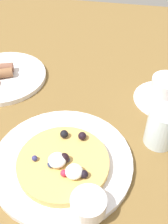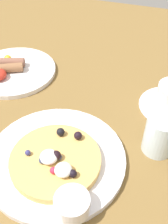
# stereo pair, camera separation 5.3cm
# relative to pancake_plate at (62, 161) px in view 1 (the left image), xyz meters

# --- Properties ---
(ground_plane) EXTENTS (1.75, 1.39, 0.03)m
(ground_plane) POSITION_rel_pancake_plate_xyz_m (-0.04, 0.11, -0.02)
(ground_plane) COLOR brown
(pancake_plate) EXTENTS (0.27, 0.27, 0.01)m
(pancake_plate) POSITION_rel_pancake_plate_xyz_m (0.00, 0.00, 0.00)
(pancake_plate) COLOR white
(pancake_plate) RESTS_ON ground_plane
(pancake_with_berries) EXTENTS (0.17, 0.17, 0.04)m
(pancake_with_berries) POSITION_rel_pancake_plate_xyz_m (0.01, -0.01, 0.02)
(pancake_with_berries) COLOR #DAA958
(pancake_with_berries) RESTS_ON pancake_plate
(syrup_ramekin) EXTENTS (0.06, 0.06, 0.03)m
(syrup_ramekin) POSITION_rel_pancake_plate_xyz_m (0.07, -0.09, 0.02)
(syrup_ramekin) COLOR white
(syrup_ramekin) RESTS_ON pancake_plate
(breakfast_plate) EXTENTS (0.23, 0.23, 0.01)m
(breakfast_plate) POSITION_rel_pancake_plate_xyz_m (-0.22, 0.24, -0.00)
(breakfast_plate) COLOR white
(breakfast_plate) RESTS_ON ground_plane
(coffee_saucer) EXTENTS (0.15, 0.15, 0.01)m
(coffee_saucer) POSITION_rel_pancake_plate_xyz_m (0.20, 0.23, -0.00)
(coffee_saucer) COLOR white
(coffee_saucer) RESTS_ON ground_plane
(coffee_cup) EXTENTS (0.09, 0.09, 0.06)m
(coffee_cup) POSITION_rel_pancake_plate_xyz_m (0.20, 0.23, 0.03)
(coffee_cup) COLOR white
(coffee_cup) RESTS_ON coffee_saucer
(water_glass) EXTENTS (0.06, 0.06, 0.08)m
(water_glass) POSITION_rel_pancake_plate_xyz_m (0.18, 0.09, 0.03)
(water_glass) COLOR silver
(water_glass) RESTS_ON ground_plane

